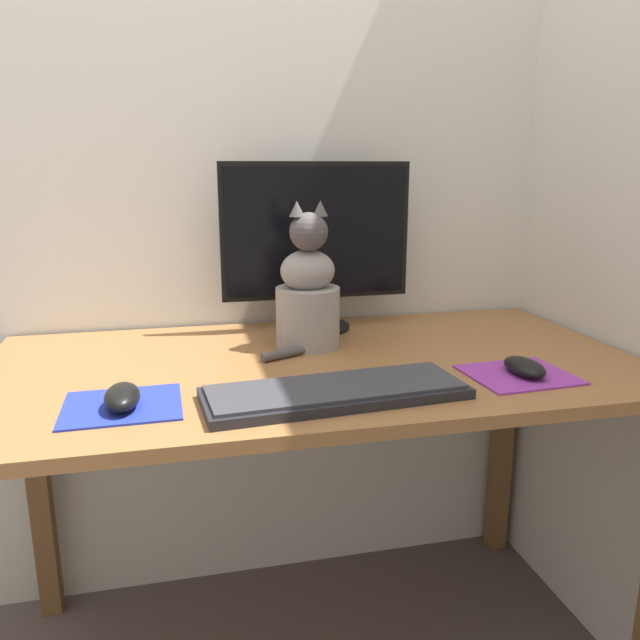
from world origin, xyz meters
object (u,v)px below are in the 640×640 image
at_px(monitor, 316,241).
at_px(computer_mouse_right, 525,367).
at_px(computer_mouse_left, 122,397).
at_px(cat, 308,294).
at_px(keyboard, 336,392).

bearing_deg(monitor, computer_mouse_right, -54.99).
relative_size(computer_mouse_left, computer_mouse_right, 0.97).
distance_m(monitor, computer_mouse_right, 0.59).
height_order(computer_mouse_right, cat, cat).
distance_m(computer_mouse_right, cat, 0.49).
distance_m(computer_mouse_left, cat, 0.50).
bearing_deg(keyboard, computer_mouse_right, -0.08).
relative_size(monitor, computer_mouse_right, 4.12).
height_order(monitor, keyboard, monitor).
bearing_deg(computer_mouse_left, cat, 38.20).
bearing_deg(cat, computer_mouse_right, -42.59).
relative_size(monitor, cat, 1.42).
bearing_deg(computer_mouse_right, computer_mouse_left, -179.81).
bearing_deg(keyboard, cat, 81.73).
xyz_separation_m(monitor, computer_mouse_left, (-0.44, -0.46, -0.20)).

